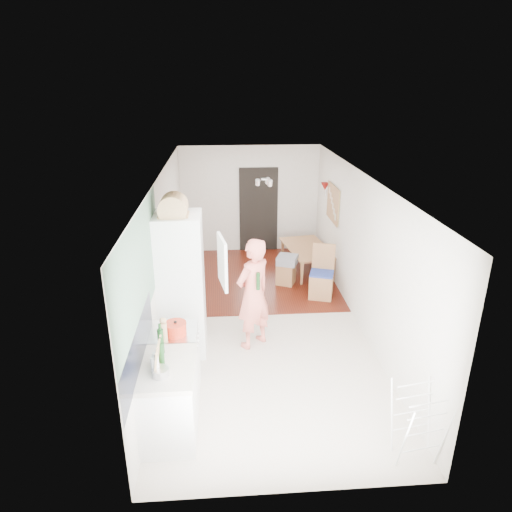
{
  "coord_description": "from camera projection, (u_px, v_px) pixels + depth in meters",
  "views": [
    {
      "loc": [
        -0.63,
        -6.87,
        3.88
      ],
      "look_at": [
        -0.1,
        0.2,
        1.12
      ],
      "focal_mm": 32.0,
      "sensor_mm": 36.0,
      "label": 1
    }
  ],
  "objects": [
    {
      "name": "bread_bin",
      "position": [
        173.0,
        208.0,
        6.15
      ],
      "size": [
        0.42,
        0.4,
        0.21
      ],
      "primitive_type": null,
      "rotation": [
        0.0,
        0.0,
        -0.04
      ],
      "color": "tan",
      "rests_on": "fridge_housing"
    },
    {
      "name": "pinboard_frame",
      "position": [
        333.0,
        203.0,
        9.15
      ],
      "size": [
        0.0,
        0.94,
        0.74
      ],
      "primitive_type": "cube",
      "color": "#995C3A",
      "rests_on": "room_shell"
    },
    {
      "name": "steel_pan",
      "position": [
        161.0,
        372.0,
        4.86
      ],
      "size": [
        0.22,
        0.22,
        0.09
      ],
      "primitive_type": "cylinder",
      "rotation": [
        0.0,
        0.0,
        -0.19
      ],
      "color": "silver",
      "rests_on": "worktop"
    },
    {
      "name": "sage_wall_panel",
      "position": [
        140.0,
        270.0,
        5.2
      ],
      "size": [
        0.02,
        3.0,
        1.3
      ],
      "primitive_type": "cube",
      "color": "gray",
      "rests_on": "room_shell"
    },
    {
      "name": "cooker_top",
      "position": [
        173.0,
        332.0,
        5.75
      ],
      "size": [
        0.6,
        0.6,
        0.04
      ],
      "primitive_type": "cube",
      "color": "silver",
      "rests_on": "room_shell"
    },
    {
      "name": "grey_drape",
      "position": [
        287.0,
        260.0,
        9.05
      ],
      "size": [
        0.49,
        0.49,
        0.17
      ],
      "primitive_type": "cube",
      "rotation": [
        0.0,
        0.0,
        -0.37
      ],
      "color": "gray",
      "rests_on": "stool"
    },
    {
      "name": "fridge_interior",
      "position": [
        201.0,
        255.0,
        6.48
      ],
      "size": [
        0.02,
        0.52,
        0.66
      ],
      "primitive_type": "cube",
      "color": "white",
      "rests_on": "room_shell"
    },
    {
      "name": "dining_chair",
      "position": [
        322.0,
        273.0,
        8.51
      ],
      "size": [
        0.53,
        0.53,
        1.01
      ],
      "primitive_type": null,
      "rotation": [
        0.0,
        0.0,
        -0.31
      ],
      "color": "#995C3A",
      "rests_on": "floor"
    },
    {
      "name": "chopping_boards",
      "position": [
        158.0,
        356.0,
        4.93
      ],
      "size": [
        0.09,
        0.25,
        0.34
      ],
      "primitive_type": null,
      "rotation": [
        0.0,
        0.0,
        -0.22
      ],
      "color": "tan",
      "rests_on": "worktop"
    },
    {
      "name": "bottle_c",
      "position": [
        155.0,
        366.0,
        4.86
      ],
      "size": [
        0.09,
        0.09,
        0.21
      ],
      "primitive_type": "cylinder",
      "rotation": [
        0.0,
        0.0,
        0.0
      ],
      "color": "silver",
      "rests_on": "worktop"
    },
    {
      "name": "room_shell",
      "position": [
        263.0,
        253.0,
        7.38
      ],
      "size": [
        3.2,
        7.0,
        2.5
      ],
      "primitive_type": null,
      "color": "silver",
      "rests_on": "ground"
    },
    {
      "name": "floor",
      "position": [
        263.0,
        321.0,
        7.84
      ],
      "size": [
        3.2,
        7.0,
        0.01
      ],
      "primitive_type": "cube",
      "color": "beige",
      "rests_on": "ground"
    },
    {
      "name": "pepper_mill_front",
      "position": [
        165.0,
        332.0,
        5.49
      ],
      "size": [
        0.08,
        0.08,
        0.24
      ],
      "primitive_type": "cylinder",
      "rotation": [
        0.0,
        0.0,
        -0.23
      ],
      "color": "tan",
      "rests_on": "worktop"
    },
    {
      "name": "wall_sconce",
      "position": [
        325.0,
        186.0,
        9.68
      ],
      "size": [
        0.18,
        0.18,
        0.16
      ],
      "primitive_type": "cone",
      "color": "maroon",
      "rests_on": "room_shell"
    },
    {
      "name": "worktop",
      "position": [
        167.0,
        368.0,
        5.05
      ],
      "size": [
        0.62,
        0.92,
        0.06
      ],
      "primitive_type": "cube",
      "color": "white",
      "rests_on": "room_shell"
    },
    {
      "name": "stool",
      "position": [
        286.0,
        274.0,
        9.17
      ],
      "size": [
        0.44,
        0.44,
        0.44
      ],
      "primitive_type": null,
      "rotation": [
        0.0,
        0.0,
        -0.4
      ],
      "color": "#995C3A",
      "rests_on": "floor"
    },
    {
      "name": "drying_rack",
      "position": [
        417.0,
        425.0,
        4.86
      ],
      "size": [
        0.5,
        0.47,
        0.87
      ],
      "primitive_type": null,
      "rotation": [
        0.0,
        0.0,
        0.17
      ],
      "color": "white",
      "rests_on": "floor"
    },
    {
      "name": "pinboard",
      "position": [
        333.0,
        203.0,
        9.15
      ],
      "size": [
        0.03,
        0.9,
        0.7
      ],
      "primitive_type": "cube",
      "color": "tan",
      "rests_on": "room_shell"
    },
    {
      "name": "bottle_b",
      "position": [
        161.0,
        341.0,
        5.23
      ],
      "size": [
        0.08,
        0.08,
        0.3
      ],
      "primitive_type": "cylinder",
      "rotation": [
        0.0,
        0.0,
        -0.23
      ],
      "color": "#143A16",
      "rests_on": "worktop"
    },
    {
      "name": "wood_floor_overlay",
      "position": [
        255.0,
        277.0,
        9.55
      ],
      "size": [
        3.2,
        3.3,
        0.01
      ],
      "primitive_type": "cube",
      "color": "#551A0B",
      "rests_on": "room_shell"
    },
    {
      "name": "tile_splashback",
      "position": [
        139.0,
        349.0,
        4.94
      ],
      "size": [
        0.02,
        1.9,
        0.5
      ],
      "primitive_type": "cube",
      "color": "black",
      "rests_on": "room_shell"
    },
    {
      "name": "person",
      "position": [
        253.0,
        284.0,
        6.78
      ],
      "size": [
        0.89,
        0.86,
        2.06
      ],
      "primitive_type": "imported",
      "rotation": [
        0.0,
        0.0,
        3.85
      ],
      "color": "#E97162",
      "rests_on": "floor"
    },
    {
      "name": "held_bottle",
      "position": [
        258.0,
        281.0,
        6.6
      ],
      "size": [
        0.06,
        0.06,
        0.27
      ],
      "primitive_type": "cylinder",
      "color": "#143A16",
      "rests_on": "person"
    },
    {
      "name": "range_cooker",
      "position": [
        176.0,
        363.0,
        5.91
      ],
      "size": [
        0.6,
        0.6,
        0.88
      ],
      "primitive_type": "cube",
      "color": "white",
      "rests_on": "room_shell"
    },
    {
      "name": "fridge_housing",
      "position": [
        181.0,
        285.0,
        6.63
      ],
      "size": [
        0.66,
        0.66,
        2.15
      ],
      "primitive_type": "cube",
      "color": "white",
      "rests_on": "room_shell"
    },
    {
      "name": "base_cabinet",
      "position": [
        170.0,
        402.0,
        5.22
      ],
      "size": [
        0.6,
        0.9,
        0.86
      ],
      "primitive_type": "cube",
      "color": "white",
      "rests_on": "room_shell"
    },
    {
      "name": "dining_table",
      "position": [
        308.0,
        260.0,
        9.82
      ],
      "size": [
        0.91,
        1.39,
        0.46
      ],
      "primitive_type": "imported",
      "rotation": [
        0.0,
        0.0,
        1.72
      ],
      "color": "#995C3A",
      "rests_on": "floor"
    },
    {
      "name": "fridge_door",
      "position": [
        222.0,
        262.0,
        6.22
      ],
      "size": [
        0.14,
        0.56,
        0.7
      ],
      "primitive_type": "cube",
      "rotation": [
        0.0,
        0.0,
        -1.4
      ],
      "color": "white",
      "rests_on": "room_shell"
    },
    {
      "name": "red_casserole",
      "position": [
        176.0,
        329.0,
        5.63
      ],
      "size": [
        0.31,
        0.31,
        0.16
      ],
      "primitive_type": "cylinder",
      "rotation": [
        0.0,
        0.0,
        -0.16
      ],
      "color": "red",
      "rests_on": "cooker_top"
    },
    {
      "name": "bottle_a",
      "position": [
        161.0,
        354.0,
        5.03
      ],
      "size": [
        0.07,
        0.07,
        0.27
      ],
      "primitive_type": "cylinder",
      "rotation": [
        0.0,
        0.0,
        0.17
      ],
      "color": "#143A16",
      "rests_on": "worktop"
    },
    {
      "name": "doorway_recess",
      "position": [
        259.0,
        210.0,
        10.72
      ],
      "size": [
        0.9,
        0.04,
        2.0
      ],
      "primitive_type": "cube",
      "color": "black",
      "rests_on": "room_shell"
    },
    {
      "name": "pepper_mill_back",
      "position": [
        163.0,
        332.0,
        5.48
      ],
      "size": [
        0.07,
        0.07,
        0.24
      ],
      "primitive_type": "cylinder",
      "rotation": [
        0.0,
        0.0,
        0.07
      ],
      "color": "tan",
      "rests_on": "worktop"
    }
  ]
}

